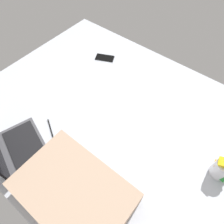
% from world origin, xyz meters
% --- Properties ---
extents(bed_mattress, '(1.80, 1.40, 0.18)m').
position_xyz_m(bed_mattress, '(0.00, 0.00, 0.09)').
color(bed_mattress, '#B7BCC6').
rests_on(bed_mattress, ground).
extents(laptop, '(0.38, 0.32, 0.23)m').
position_xyz_m(laptop, '(0.27, 0.51, 0.22)').
color(laptop, '#4C4C51').
rests_on(laptop, bed_mattress).
extents(snack_cup, '(0.10, 0.09, 0.14)m').
position_xyz_m(snack_cup, '(-0.65, -0.07, 0.24)').
color(snack_cup, silver).
rests_on(snack_cup, bed_mattress).
extents(cell_phone, '(0.16, 0.12, 0.01)m').
position_xyz_m(cell_phone, '(0.40, -0.39, 0.18)').
color(cell_phone, black).
rests_on(cell_phone, bed_mattress).
extents(pillow, '(0.52, 0.36, 0.13)m').
position_xyz_m(pillow, '(-0.15, 0.48, 0.24)').
color(pillow, tan).
rests_on(pillow, bed_mattress).
extents(charger_cable, '(0.15, 0.09, 0.01)m').
position_xyz_m(charger_cable, '(0.23, 0.31, 0.18)').
color(charger_cable, black).
rests_on(charger_cable, bed_mattress).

